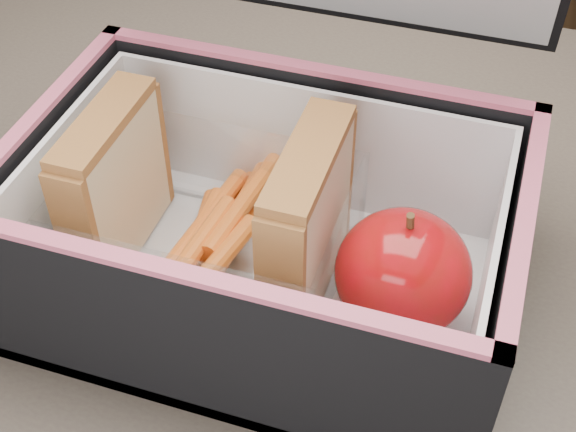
% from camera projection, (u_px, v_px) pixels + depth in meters
% --- Properties ---
extents(kitchen_table, '(1.20, 0.80, 0.75)m').
position_uv_depth(kitchen_table, '(250.00, 362.00, 0.60)').
color(kitchen_table, brown).
rests_on(kitchen_table, ground).
extents(lunch_bag, '(0.30, 0.27, 0.29)m').
position_uv_depth(lunch_bag, '(270.00, 218.00, 0.49)').
color(lunch_bag, black).
rests_on(lunch_bag, kitchen_table).
extents(plastic_tub, '(0.17, 0.12, 0.07)m').
position_uv_depth(plastic_tub, '(210.00, 228.00, 0.50)').
color(plastic_tub, white).
rests_on(plastic_tub, lunch_bag).
extents(sandwich_left, '(0.03, 0.09, 0.10)m').
position_uv_depth(sandwich_left, '(114.00, 184.00, 0.50)').
color(sandwich_left, tan).
rests_on(sandwich_left, plastic_tub).
extents(sandwich_right, '(0.03, 0.10, 0.11)m').
position_uv_depth(sandwich_right, '(307.00, 224.00, 0.47)').
color(sandwich_right, tan).
rests_on(sandwich_right, plastic_tub).
extents(carrot_sticks, '(0.06, 0.16, 0.03)m').
position_uv_depth(carrot_sticks, '(212.00, 237.00, 0.52)').
color(carrot_sticks, '#CE4C1C').
rests_on(carrot_sticks, plastic_tub).
extents(paper_napkin, '(0.08, 0.08, 0.01)m').
position_uv_depth(paper_napkin, '(388.00, 311.00, 0.49)').
color(paper_napkin, white).
rests_on(paper_napkin, lunch_bag).
extents(red_apple, '(0.09, 0.09, 0.08)m').
position_uv_depth(red_apple, '(403.00, 273.00, 0.46)').
color(red_apple, maroon).
rests_on(red_apple, paper_napkin).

